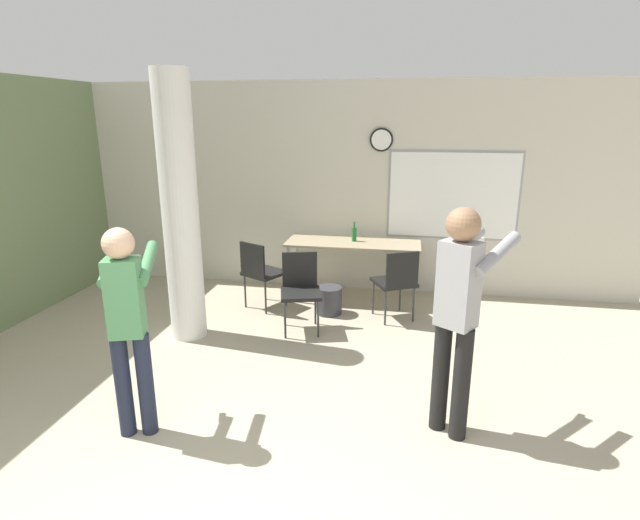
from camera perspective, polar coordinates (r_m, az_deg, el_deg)
The scene contains 10 objects.
wall_back at distance 6.87m, azimuth 1.94°, elevation 8.21°, with size 8.00×0.15×2.80m.
support_pillar at distance 5.39m, azimuth -15.70°, elevation 5.44°, with size 0.38×0.38×2.80m.
folding_table at distance 6.48m, azimuth 3.80°, elevation 1.58°, with size 1.72×0.62×0.78m.
bottle_on_table at distance 6.49m, azimuth 3.93°, elevation 3.02°, with size 0.06×0.06×0.26m.
waste_bin at distance 6.14m, azimuth 1.05°, elevation -4.62°, with size 0.31×0.31×0.34m.
chair_table_left at distance 6.23m, azimuth -6.81°, elevation -1.10°, with size 0.60×0.60×0.87m.
chair_table_right at distance 5.89m, azimuth 8.76°, elevation -2.19°, with size 0.59×0.59×0.87m.
chair_table_front at distance 5.60m, azimuth -2.26°, elevation -3.01°, with size 0.54×0.54×0.87m.
person_playing_side at distance 3.74m, azimuth 15.58°, elevation -5.06°, with size 0.63×0.71×1.75m.
person_playing_front at distance 3.88m, azimuth -21.13°, elevation -6.05°, with size 0.49×0.64×1.61m.
Camera 1 is at (1.02, -1.67, 2.34)m, focal length 28.00 mm.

